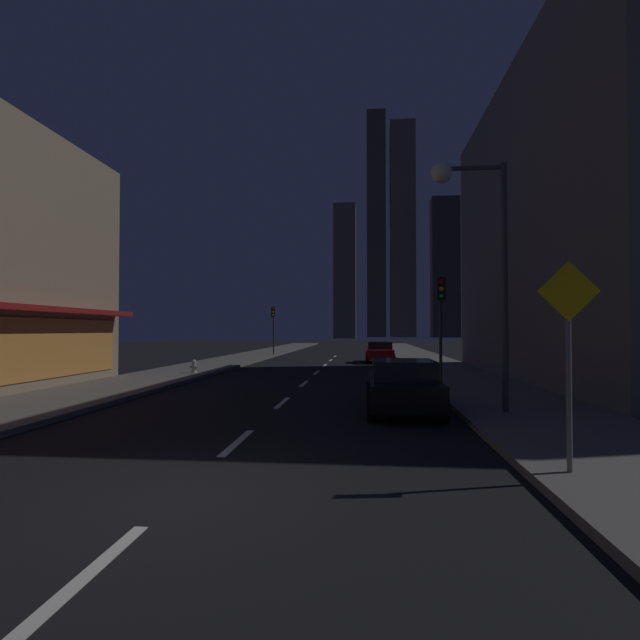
{
  "coord_description": "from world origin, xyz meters",
  "views": [
    {
      "loc": [
        2.56,
        -6.13,
        2.27
      ],
      "look_at": [
        0.0,
        20.74,
        2.85
      ],
      "focal_mm": 26.46,
      "sensor_mm": 36.0,
      "label": 1
    }
  ],
  "objects_px": {
    "car_parked_near": "(403,386)",
    "traffic_light_far_left": "(273,320)",
    "fire_hydrant_far_left": "(194,367)",
    "traffic_light_near_right": "(441,306)",
    "car_parked_far": "(380,352)",
    "pedestrian_crossing_sign": "(569,347)",
    "street_lamp_right": "(472,224)"
  },
  "relations": [
    {
      "from": "car_parked_near",
      "to": "traffic_light_far_left",
      "type": "xyz_separation_m",
      "value": [
        -9.1,
        27.87,
        2.45
      ]
    },
    {
      "from": "traffic_light_near_right",
      "to": "street_lamp_right",
      "type": "height_order",
      "value": "street_lamp_right"
    },
    {
      "from": "fire_hydrant_far_left",
      "to": "traffic_light_far_left",
      "type": "relative_size",
      "value": 0.16
    },
    {
      "from": "car_parked_near",
      "to": "traffic_light_near_right",
      "type": "xyz_separation_m",
      "value": [
        1.9,
        5.43,
        2.45
      ]
    },
    {
      "from": "car_parked_far",
      "to": "street_lamp_right",
      "type": "height_order",
      "value": "street_lamp_right"
    },
    {
      "from": "traffic_light_far_left",
      "to": "pedestrian_crossing_sign",
      "type": "xyz_separation_m",
      "value": [
        11.1,
        -33.65,
        -1.18
      ]
    },
    {
      "from": "car_parked_near",
      "to": "fire_hydrant_far_left",
      "type": "bearing_deg",
      "value": 134.77
    },
    {
      "from": "pedestrian_crossing_sign",
      "to": "traffic_light_near_right",
      "type": "bearing_deg",
      "value": 90.51
    },
    {
      "from": "traffic_light_far_left",
      "to": "street_lamp_right",
      "type": "xyz_separation_m",
      "value": [
        10.88,
        -28.35,
        1.87
      ]
    },
    {
      "from": "pedestrian_crossing_sign",
      "to": "traffic_light_far_left",
      "type": "bearing_deg",
      "value": 108.26
    },
    {
      "from": "street_lamp_right",
      "to": "pedestrian_crossing_sign",
      "type": "bearing_deg",
      "value": -87.62
    },
    {
      "from": "traffic_light_near_right",
      "to": "traffic_light_far_left",
      "type": "distance_m",
      "value": 24.99
    },
    {
      "from": "car_parked_far",
      "to": "pedestrian_crossing_sign",
      "type": "xyz_separation_m",
      "value": [
        2.0,
        -25.93,
        1.28
      ]
    },
    {
      "from": "fire_hydrant_far_left",
      "to": "car_parked_far",
      "type": "bearing_deg",
      "value": 48.08
    },
    {
      "from": "pedestrian_crossing_sign",
      "to": "street_lamp_right",
      "type": "bearing_deg",
      "value": 92.38
    },
    {
      "from": "car_parked_near",
      "to": "pedestrian_crossing_sign",
      "type": "height_order",
      "value": "pedestrian_crossing_sign"
    },
    {
      "from": "car_parked_near",
      "to": "traffic_light_near_right",
      "type": "height_order",
      "value": "traffic_light_near_right"
    },
    {
      "from": "car_parked_near",
      "to": "car_parked_far",
      "type": "height_order",
      "value": "same"
    },
    {
      "from": "traffic_light_near_right",
      "to": "pedestrian_crossing_sign",
      "type": "height_order",
      "value": "traffic_light_near_right"
    },
    {
      "from": "car_parked_near",
      "to": "traffic_light_far_left",
      "type": "height_order",
      "value": "traffic_light_far_left"
    },
    {
      "from": "car_parked_far",
      "to": "traffic_light_far_left",
      "type": "relative_size",
      "value": 1.01
    },
    {
      "from": "car_parked_near",
      "to": "traffic_light_far_left",
      "type": "bearing_deg",
      "value": 108.08
    },
    {
      "from": "car_parked_far",
      "to": "fire_hydrant_far_left",
      "type": "height_order",
      "value": "car_parked_far"
    },
    {
      "from": "car_parked_near",
      "to": "fire_hydrant_far_left",
      "type": "xyz_separation_m",
      "value": [
        -9.5,
        9.58,
        -0.29
      ]
    },
    {
      "from": "fire_hydrant_far_left",
      "to": "traffic_light_far_left",
      "type": "xyz_separation_m",
      "value": [
        0.4,
        18.3,
        2.74
      ]
    },
    {
      "from": "traffic_light_far_left",
      "to": "pedestrian_crossing_sign",
      "type": "relative_size",
      "value": 1.33
    },
    {
      "from": "car_parked_far",
      "to": "fire_hydrant_far_left",
      "type": "xyz_separation_m",
      "value": [
        -9.5,
        -10.58,
        -0.29
      ]
    },
    {
      "from": "fire_hydrant_far_left",
      "to": "traffic_light_near_right",
      "type": "bearing_deg",
      "value": -19.98
    },
    {
      "from": "pedestrian_crossing_sign",
      "to": "car_parked_near",
      "type": "bearing_deg",
      "value": 109.1
    },
    {
      "from": "traffic_light_near_right",
      "to": "car_parked_far",
      "type": "bearing_deg",
      "value": 97.35
    },
    {
      "from": "traffic_light_far_left",
      "to": "pedestrian_crossing_sign",
      "type": "bearing_deg",
      "value": -71.74
    },
    {
      "from": "car_parked_near",
      "to": "street_lamp_right",
      "type": "distance_m",
      "value": 4.7
    }
  ]
}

